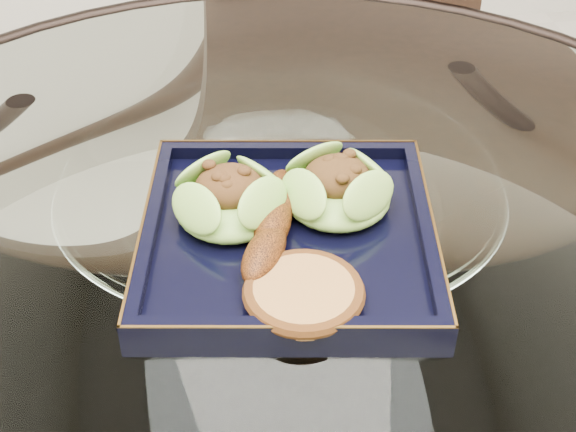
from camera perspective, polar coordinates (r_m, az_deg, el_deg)
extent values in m
cylinder|color=white|center=(0.80, -0.53, -0.44)|extent=(1.10, 1.10, 0.01)
torus|color=black|center=(0.80, -0.53, -0.44)|extent=(1.13, 1.13, 0.02)
cylinder|color=black|center=(1.31, 9.99, -4.62)|extent=(0.04, 0.04, 0.75)
cylinder|color=black|center=(1.27, -15.00, -7.16)|extent=(0.04, 0.04, 0.75)
cube|color=black|center=(1.31, 5.82, 3.88)|extent=(0.48, 0.48, 0.04)
cylinder|color=black|center=(1.32, -1.84, -11.38)|extent=(0.04, 0.04, 0.50)
cylinder|color=black|center=(1.40, 14.87, -9.54)|extent=(0.04, 0.04, 0.50)
cylinder|color=black|center=(1.61, -3.16, -0.53)|extent=(0.04, 0.04, 0.50)
cylinder|color=black|center=(1.67, 10.58, 0.49)|extent=(0.04, 0.04, 0.50)
cube|color=black|center=(0.75, 0.00, -1.79)|extent=(0.31, 0.31, 0.02)
ellipsoid|color=#6FA42F|center=(0.75, -4.13, 1.05)|extent=(0.13, 0.13, 0.04)
ellipsoid|color=#538F29|center=(0.77, 3.52, 1.78)|extent=(0.11, 0.11, 0.04)
ellipsoid|color=#672D0A|center=(0.73, -1.08, -0.53)|extent=(0.08, 0.16, 0.03)
cylinder|color=#BE7A3F|center=(0.67, 1.12, -5.59)|extent=(0.09, 0.09, 0.02)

